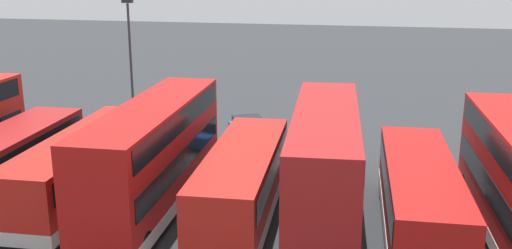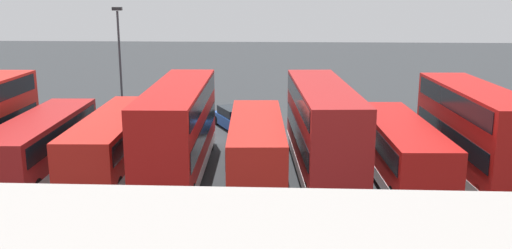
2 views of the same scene
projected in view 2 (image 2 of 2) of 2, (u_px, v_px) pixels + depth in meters
name	position (u px, v px, depth m)	size (l,w,h in m)	color
ground_plane	(236.00, 128.00, 37.86)	(140.00, 140.00, 0.00)	#2D3033
bus_double_decker_near_end	(474.00, 131.00, 26.90)	(3.10, 10.88, 4.55)	#B71411
bus_single_deck_second	(400.00, 149.00, 26.69)	(3.04, 10.56, 2.95)	#B71411
bus_double_decker_third	(322.00, 127.00, 27.64)	(3.44, 11.92, 4.55)	#A51919
bus_single_deck_fourth	(257.00, 146.00, 27.35)	(3.14, 10.31, 2.95)	red
bus_double_decker_fifth	(179.00, 127.00, 27.62)	(3.04, 12.09, 4.55)	#B71411
bus_single_deck_sixth	(114.00, 141.00, 28.19)	(3.02, 11.05, 2.95)	red
bus_single_deck_seventh	(42.00, 144.00, 27.71)	(3.06, 10.63, 2.95)	#A51919
car_hatchback_silver	(235.00, 118.00, 37.58)	(3.49, 4.67, 1.43)	#1E479E
car_small_green	(478.00, 120.00, 37.04)	(4.29, 3.68, 1.43)	#1E479E
lamp_post_tall	(120.00, 54.00, 40.36)	(0.70, 0.30, 8.02)	#38383D
waste_bin_yellow	(44.00, 126.00, 36.48)	(0.60, 0.60, 0.95)	#197F33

